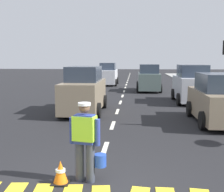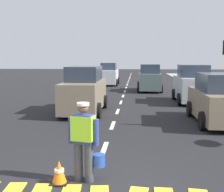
{
  "view_description": "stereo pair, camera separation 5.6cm",
  "coord_description": "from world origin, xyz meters",
  "px_view_note": "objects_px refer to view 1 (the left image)",
  "views": [
    {
      "loc": [
        0.83,
        -5.27,
        2.55
      ],
      "look_at": [
        -0.05,
        6.07,
        1.1
      ],
      "focal_mm": 46.65,
      "sensor_mm": 36.0,
      "label": 1
    },
    {
      "loc": [
        0.89,
        -5.27,
        2.55
      ],
      "look_at": [
        -0.05,
        6.07,
        1.1
      ],
      "focal_mm": 46.65,
      "sensor_mm": 36.0,
      "label": 2
    }
  ],
  "objects_px": {
    "car_oncoming_second": "(108,75)",
    "car_oncoming_lead": "(84,91)",
    "car_parked_far": "(192,85)",
    "car_parked_curbside": "(218,100)",
    "traffic_cone_near": "(61,172)",
    "road_worker": "(86,138)",
    "car_outgoing_far": "(149,79)"
  },
  "relations": [
    {
      "from": "car_oncoming_second",
      "to": "car_oncoming_lead",
      "type": "bearing_deg",
      "value": -89.11
    },
    {
      "from": "car_parked_far",
      "to": "car_oncoming_second",
      "type": "xyz_separation_m",
      "value": [
        -5.98,
        11.4,
        -0.02
      ]
    },
    {
      "from": "car_parked_far",
      "to": "car_parked_curbside",
      "type": "distance_m",
      "value": 5.56
    },
    {
      "from": "traffic_cone_near",
      "to": "car_oncoming_lead",
      "type": "distance_m",
      "value": 8.13
    },
    {
      "from": "road_worker",
      "to": "car_parked_curbside",
      "type": "height_order",
      "value": "car_parked_curbside"
    },
    {
      "from": "car_oncoming_lead",
      "to": "car_parked_curbside",
      "type": "height_order",
      "value": "car_oncoming_lead"
    },
    {
      "from": "car_outgoing_far",
      "to": "car_parked_curbside",
      "type": "height_order",
      "value": "car_outgoing_far"
    },
    {
      "from": "road_worker",
      "to": "car_parked_far",
      "type": "relative_size",
      "value": 0.44
    },
    {
      "from": "car_parked_far",
      "to": "car_oncoming_second",
      "type": "bearing_deg",
      "value": 117.7
    },
    {
      "from": "car_outgoing_far",
      "to": "car_parked_far",
      "type": "bearing_deg",
      "value": -69.63
    },
    {
      "from": "car_oncoming_lead",
      "to": "car_parked_curbside",
      "type": "xyz_separation_m",
      "value": [
        5.73,
        -1.88,
        -0.1
      ]
    },
    {
      "from": "car_oncoming_second",
      "to": "car_outgoing_far",
      "type": "bearing_deg",
      "value": -55.18
    },
    {
      "from": "road_worker",
      "to": "car_outgoing_far",
      "type": "height_order",
      "value": "car_outgoing_far"
    },
    {
      "from": "traffic_cone_near",
      "to": "car_parked_curbside",
      "type": "distance_m",
      "value": 7.84
    },
    {
      "from": "traffic_cone_near",
      "to": "car_parked_curbside",
      "type": "xyz_separation_m",
      "value": [
        4.81,
        6.15,
        0.68
      ]
    },
    {
      "from": "traffic_cone_near",
      "to": "car_oncoming_second",
      "type": "xyz_separation_m",
      "value": [
        -1.15,
        23.11,
        0.77
      ]
    },
    {
      "from": "car_oncoming_lead",
      "to": "car_parked_far",
      "type": "bearing_deg",
      "value": 32.61
    },
    {
      "from": "traffic_cone_near",
      "to": "car_oncoming_lead",
      "type": "xyz_separation_m",
      "value": [
        -0.91,
        8.04,
        0.78
      ]
    },
    {
      "from": "road_worker",
      "to": "car_parked_far",
      "type": "bearing_deg",
      "value": 69.46
    },
    {
      "from": "car_parked_far",
      "to": "car_oncoming_second",
      "type": "relative_size",
      "value": 0.92
    },
    {
      "from": "road_worker",
      "to": "traffic_cone_near",
      "type": "bearing_deg",
      "value": -162.59
    },
    {
      "from": "road_worker",
      "to": "traffic_cone_near",
      "type": "relative_size",
      "value": 3.43
    },
    {
      "from": "car_outgoing_far",
      "to": "car_parked_curbside",
      "type": "bearing_deg",
      "value": -79.2
    },
    {
      "from": "car_parked_far",
      "to": "traffic_cone_near",
      "type": "bearing_deg",
      "value": -112.43
    },
    {
      "from": "traffic_cone_near",
      "to": "car_oncoming_second",
      "type": "relative_size",
      "value": 0.12
    },
    {
      "from": "car_parked_curbside",
      "to": "car_oncoming_second",
      "type": "height_order",
      "value": "car_oncoming_second"
    },
    {
      "from": "traffic_cone_near",
      "to": "car_outgoing_far",
      "type": "relative_size",
      "value": 0.12
    },
    {
      "from": "car_oncoming_lead",
      "to": "car_oncoming_second",
      "type": "distance_m",
      "value": 15.08
    },
    {
      "from": "traffic_cone_near",
      "to": "car_outgoing_far",
      "type": "xyz_separation_m",
      "value": [
        2.61,
        17.72,
        0.75
      ]
    },
    {
      "from": "road_worker",
      "to": "traffic_cone_near",
      "type": "height_order",
      "value": "road_worker"
    },
    {
      "from": "car_parked_far",
      "to": "car_oncoming_second",
      "type": "distance_m",
      "value": 12.87
    },
    {
      "from": "road_worker",
      "to": "traffic_cone_near",
      "type": "xyz_separation_m",
      "value": [
        -0.51,
        -0.16,
        -0.69
      ]
    }
  ]
}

